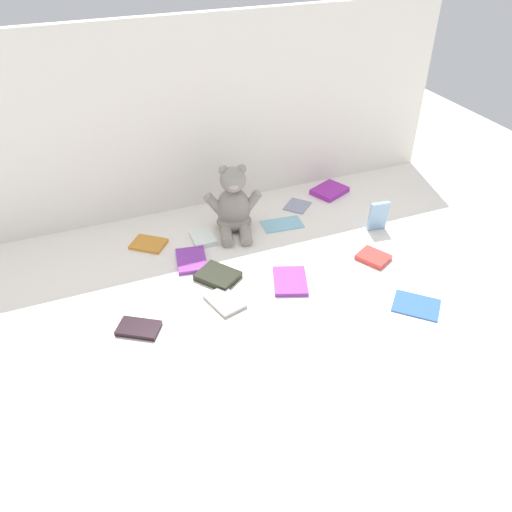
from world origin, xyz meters
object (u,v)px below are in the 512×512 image
book_case_3 (373,257)px  book_case_11 (139,328)px  book_case_1 (378,216)px  book_case_7 (191,260)px  book_case_2 (416,305)px  book_case_5 (218,276)px  book_case_9 (290,281)px  teddy_bear (234,207)px  book_case_10 (203,238)px  book_case_6 (297,205)px  book_case_8 (149,244)px  book_case_12 (225,301)px  book_case_0 (329,191)px  book_case_4 (282,224)px

book_case_3 → book_case_11: 0.76m
book_case_1 → book_case_7: size_ratio=0.84×
book_case_2 → book_case_5: size_ratio=1.08×
book_case_7 → book_case_9: 0.32m
book_case_7 → book_case_11: book_case_11 is taller
teddy_bear → book_case_10: (-0.12, -0.03, -0.08)m
book_case_6 → book_case_8: size_ratio=0.86×
book_case_1 → book_case_2: bearing=-100.4°
book_case_3 → book_case_6: (-0.08, 0.39, -0.00)m
book_case_11 → book_case_12: size_ratio=0.98×
teddy_bear → book_case_2: teddy_bear is taller
book_case_9 → book_case_0: bearing=-109.7°
book_case_4 → book_case_9: size_ratio=1.05×
book_case_7 → book_case_6: bearing=-147.7°
book_case_6 → book_case_8: bearing=-128.4°
book_case_2 → teddy_bear: bearing=74.4°
book_case_7 → book_case_12: (0.03, -0.23, -0.00)m
teddy_bear → book_case_11: teddy_bear is taller
book_case_6 → book_case_10: book_case_10 is taller
book_case_5 → book_case_3: bearing=133.1°
book_case_6 → book_case_9: (-0.22, -0.40, 0.00)m
book_case_11 → book_case_12: 0.25m
book_case_7 → book_case_10: size_ratio=1.33×
book_case_2 → book_case_4: book_case_2 is taller
book_case_7 → book_case_12: bearing=108.7°
teddy_bear → book_case_1: 0.49m
book_case_1 → book_case_4: (-0.29, 0.15, -0.05)m
book_case_4 → book_case_9: 0.32m
book_case_2 → book_case_10: bearing=84.1°
book_case_8 → book_case_10: book_case_10 is taller
book_case_6 → book_case_4: bearing=-90.6°
book_case_3 → book_case_12: book_case_3 is taller
book_case_6 → book_case_11: size_ratio=0.84×
book_case_0 → book_case_1: 0.29m
book_case_2 → book_case_4: size_ratio=0.91×
book_case_1 → book_case_10: bearing=170.4°
teddy_bear → book_case_8: size_ratio=2.18×
book_case_0 → teddy_bear: bearing=-100.7°
book_case_4 → book_case_11: (-0.57, -0.33, 0.00)m
book_case_2 → book_case_10: (-0.46, 0.54, 0.00)m
book_case_2 → book_case_0: bearing=36.3°
book_case_5 → book_case_2: bearing=109.3°
book_case_2 → book_case_10: 0.71m
book_case_0 → book_case_3: bearing=-34.0°
book_case_7 → teddy_bear: bearing=-135.2°
book_case_0 → book_case_11: (-0.84, -0.47, -0.00)m
book_case_9 → book_case_8: bearing=-24.7°
book_case_7 → book_case_11: (-0.22, -0.24, 0.00)m
book_case_1 → book_case_12: 0.64m
teddy_bear → book_case_7: (-0.19, -0.13, -0.08)m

